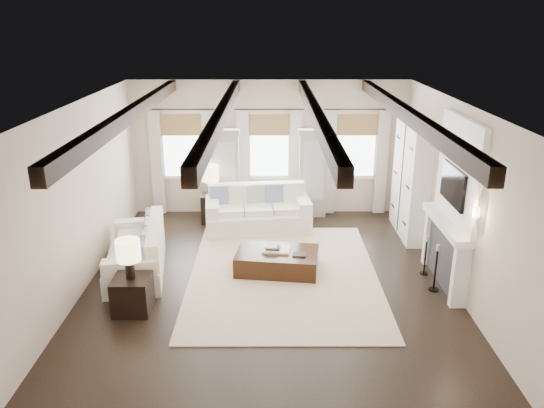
{
  "coord_description": "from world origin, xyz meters",
  "views": [
    {
      "loc": [
        0.03,
        -8.55,
        4.53
      ],
      "look_at": [
        0.06,
        1.04,
        1.15
      ],
      "focal_mm": 35.0,
      "sensor_mm": 36.0,
      "label": 1
    }
  ],
  "objects_px": {
    "sofa_back": "(258,212)",
    "side_table_front": "(133,294)",
    "side_table_back": "(212,208)",
    "sofa_left": "(139,253)",
    "ottoman": "(277,261)"
  },
  "relations": [
    {
      "from": "side_table_front",
      "to": "side_table_back",
      "type": "height_order",
      "value": "side_table_back"
    },
    {
      "from": "ottoman",
      "to": "side_table_front",
      "type": "bearing_deg",
      "value": -141.25
    },
    {
      "from": "sofa_left",
      "to": "ottoman",
      "type": "xyz_separation_m",
      "value": [
        2.58,
        0.01,
        -0.17
      ]
    },
    {
      "from": "sofa_left",
      "to": "side_table_back",
      "type": "distance_m",
      "value": 2.8
    },
    {
      "from": "sofa_back",
      "to": "sofa_left",
      "type": "relative_size",
      "value": 1.05
    },
    {
      "from": "ottoman",
      "to": "side_table_back",
      "type": "height_order",
      "value": "side_table_back"
    },
    {
      "from": "side_table_front",
      "to": "sofa_left",
      "type": "bearing_deg",
      "value": 98.61
    },
    {
      "from": "sofa_back",
      "to": "sofa_left",
      "type": "distance_m",
      "value": 3.05
    },
    {
      "from": "sofa_back",
      "to": "side_table_front",
      "type": "relative_size",
      "value": 4.09
    },
    {
      "from": "sofa_left",
      "to": "side_table_front",
      "type": "distance_m",
      "value": 1.44
    },
    {
      "from": "sofa_left",
      "to": "ottoman",
      "type": "height_order",
      "value": "sofa_left"
    },
    {
      "from": "sofa_back",
      "to": "side_table_front",
      "type": "height_order",
      "value": "sofa_back"
    },
    {
      "from": "side_table_front",
      "to": "side_table_back",
      "type": "distance_m",
      "value": 4.1
    },
    {
      "from": "sofa_back",
      "to": "sofa_left",
      "type": "bearing_deg",
      "value": -135.25
    },
    {
      "from": "side_table_back",
      "to": "side_table_front",
      "type": "bearing_deg",
      "value": -102.15
    }
  ]
}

